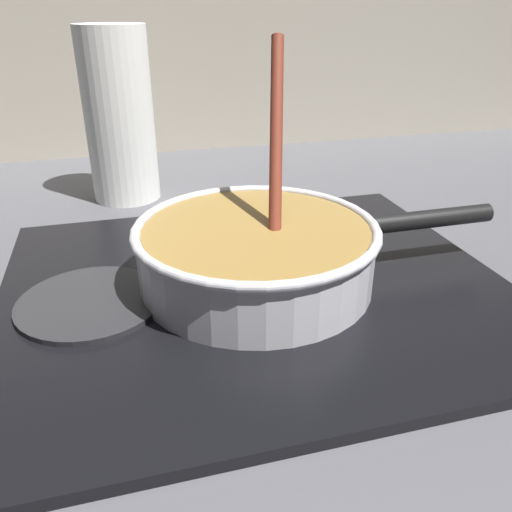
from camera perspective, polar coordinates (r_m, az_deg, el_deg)
name	(u,v)px	position (r m, az deg, el deg)	size (l,w,h in m)	color
ground	(277,380)	(0.50, 2.31, -13.48)	(2.40, 1.60, 0.04)	#4C4C51
backsplash_wall	(162,16)	(1.16, -10.30, 24.67)	(2.40, 0.02, 0.55)	#B2A893
hob_plate	(256,287)	(0.59, 0.00, -3.44)	(0.56, 0.48, 0.01)	black
burner_ring	(256,279)	(0.59, 0.00, -2.59)	(0.16, 0.16, 0.01)	#592D0C
spare_burner	(91,302)	(0.57, -17.80, -4.85)	(0.15, 0.15, 0.01)	#262628
cooking_pan	(258,251)	(0.57, 0.20, 0.51)	(0.43, 0.27, 0.26)	silver
paper_towel_roll	(119,117)	(0.88, -14.87, 14.66)	(0.11, 0.11, 0.27)	white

